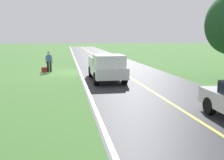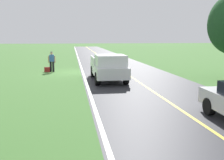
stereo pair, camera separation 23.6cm
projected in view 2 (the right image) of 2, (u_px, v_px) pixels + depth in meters
name	position (u px, v px, depth m)	size (l,w,h in m)	color
ground_plane	(71.00, 72.00, 22.05)	(200.00, 200.00, 0.00)	#427033
road_surface	(123.00, 71.00, 22.72)	(7.29, 120.00, 0.00)	#28282D
lane_edge_line	(83.00, 72.00, 22.20)	(0.16, 117.60, 0.00)	silver
lane_centre_line	(123.00, 71.00, 22.72)	(0.14, 117.60, 0.00)	gold
hitchhiker_walking	(52.00, 60.00, 22.25)	(0.62, 0.51, 1.75)	black
suitcase_carried	(47.00, 70.00, 22.22)	(0.20, 0.46, 0.41)	maroon
pickup_truck_passing	(109.00, 67.00, 17.60)	(2.11, 5.41, 1.82)	silver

